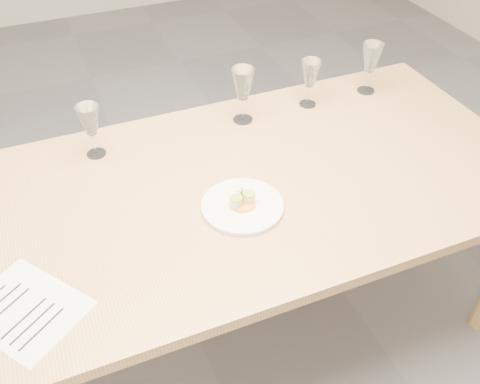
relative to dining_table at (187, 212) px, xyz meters
name	(u,v)px	position (x,y,z in m)	size (l,w,h in m)	color
ground	(197,334)	(0.00, 0.00, -0.68)	(7.00, 7.00, 0.00)	slate
dining_table	(187,212)	(0.00, 0.00, 0.00)	(2.40, 1.00, 0.75)	tan
dinner_plate	(243,205)	(0.15, -0.12, 0.08)	(0.26, 0.26, 0.07)	white
recipe_sheet	(25,309)	(-0.52, -0.26, 0.07)	(0.36, 0.37, 0.00)	white
wine_glass_1	(90,121)	(-0.22, 0.34, 0.20)	(0.08, 0.08, 0.19)	white
wine_glass_2	(243,85)	(0.34, 0.34, 0.22)	(0.09, 0.09, 0.21)	white
wine_glass_3	(310,74)	(0.63, 0.35, 0.20)	(0.08, 0.08, 0.19)	white
wine_glass_4	(371,59)	(0.90, 0.35, 0.21)	(0.08, 0.08, 0.21)	white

